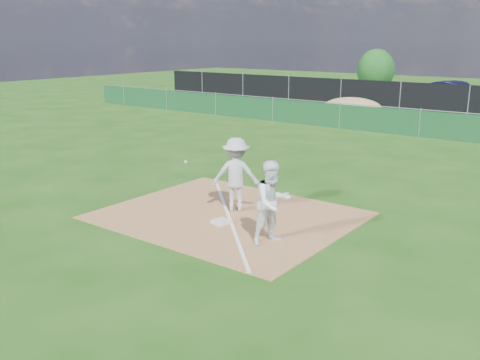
# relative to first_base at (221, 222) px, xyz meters

# --- Properties ---
(ground) EXTENTS (90.00, 90.00, 0.00)m
(ground) POSITION_rel_first_base_xyz_m (-0.25, 9.59, -0.06)
(ground) COLOR #1C480F
(ground) RESTS_ON ground
(infield_dirt) EXTENTS (6.00, 5.00, 0.02)m
(infield_dirt) POSITION_rel_first_base_xyz_m (-0.25, 0.59, -0.05)
(infield_dirt) COLOR #9B683E
(infield_dirt) RESTS_ON ground
(foul_line) EXTENTS (5.01, 5.01, 0.01)m
(foul_line) POSITION_rel_first_base_xyz_m (-0.25, 0.59, -0.04)
(foul_line) COLOR white
(foul_line) RESTS_ON infield_dirt
(green_fence) EXTENTS (44.00, 0.05, 1.20)m
(green_fence) POSITION_rel_first_base_xyz_m (-0.25, 14.59, 0.54)
(green_fence) COLOR #113E1D
(green_fence) RESTS_ON ground
(dirt_mound) EXTENTS (3.38, 2.60, 1.17)m
(dirt_mound) POSITION_rel_first_base_xyz_m (-5.25, 18.09, 0.52)
(dirt_mound) COLOR #9F824C
(dirt_mound) RESTS_ON ground
(black_fence) EXTENTS (46.00, 0.04, 1.80)m
(black_fence) POSITION_rel_first_base_xyz_m (-0.25, 22.59, 0.84)
(black_fence) COLOR black
(black_fence) RESTS_ON ground
(first_base) EXTENTS (0.44, 0.44, 0.08)m
(first_base) POSITION_rel_first_base_xyz_m (0.00, 0.00, 0.00)
(first_base) COLOR silver
(first_base) RESTS_ON infield_dirt
(play_at_first) EXTENTS (2.33, 1.24, 1.91)m
(play_at_first) POSITION_rel_first_base_xyz_m (-0.35, 1.04, 0.91)
(play_at_first) COLOR silver
(play_at_first) RESTS_ON infield_dirt
(runner) EXTENTS (0.99, 1.10, 1.85)m
(runner) POSITION_rel_first_base_xyz_m (1.66, -0.27, 0.87)
(runner) COLOR white
(runner) RESTS_ON ground
(car_left) EXTENTS (4.83, 3.32, 1.53)m
(car_left) POSITION_rel_first_base_xyz_m (-4.97, 26.89, 0.71)
(car_left) COLOR #B7B9BF
(car_left) RESTS_ON parking_lot
(car_mid) EXTENTS (5.06, 2.74, 1.58)m
(car_mid) POSITION_rel_first_base_xyz_m (-2.38, 27.65, 0.74)
(car_mid) COLOR black
(car_mid) RESTS_ON parking_lot
(tree_left) EXTENTS (2.99, 2.99, 3.54)m
(tree_left) POSITION_rel_first_base_xyz_m (-10.07, 32.32, 1.76)
(tree_left) COLOR #382316
(tree_left) RESTS_ON ground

